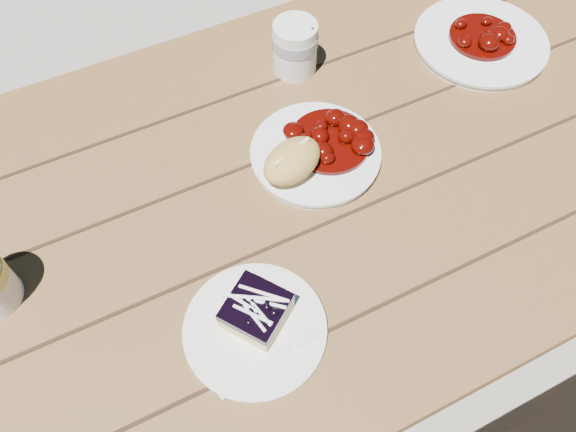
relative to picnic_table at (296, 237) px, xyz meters
name	(u,v)px	position (x,y,z in m)	size (l,w,h in m)	color
ground	(293,340)	(0.00, 0.00, -0.59)	(60.00, 60.00, 0.00)	gray
picnic_table	(296,237)	(0.00, 0.00, 0.00)	(2.00, 1.55, 0.75)	brown
main_plate	(315,154)	(0.06, 0.05, 0.17)	(0.22, 0.22, 0.02)	white
goulash_stew	(331,135)	(0.09, 0.05, 0.20)	(0.14, 0.14, 0.04)	#470602
bread_roll	(292,161)	(0.00, 0.03, 0.21)	(0.11, 0.07, 0.06)	tan
dessert_plate	(255,330)	(-0.16, -0.19, 0.17)	(0.20, 0.20, 0.01)	white
blueberry_cake	(256,311)	(-0.15, -0.18, 0.19)	(0.11, 0.11, 0.05)	#EDD481
fork_dessert	(258,369)	(-0.18, -0.25, 0.17)	(0.03, 0.16, 0.01)	white
coffee_cup	(295,48)	(0.12, 0.25, 0.21)	(0.08, 0.08, 0.10)	white
second_plate	(480,42)	(0.48, 0.15, 0.17)	(0.26, 0.26, 0.02)	white
second_stew	(485,30)	(0.48, 0.15, 0.20)	(0.13, 0.13, 0.04)	#470602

